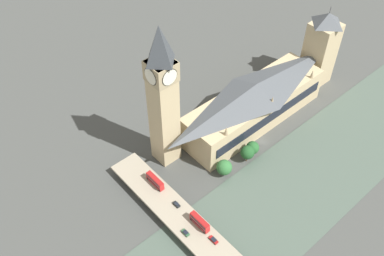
{
  "coord_description": "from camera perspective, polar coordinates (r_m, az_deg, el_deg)",
  "views": [
    {
      "loc": [
        -93.32,
        133.13,
        169.18
      ],
      "look_at": [
        19.7,
        33.67,
        17.89
      ],
      "focal_mm": 40.0,
      "sensor_mm": 36.0,
      "label": 1
    }
  ],
  "objects": [
    {
      "name": "ground_plane",
      "position": [
        234.63,
        9.4,
        -1.79
      ],
      "size": [
        600.0,
        600.0,
        0.0
      ],
      "primitive_type": "plane",
      "color": "#424442"
    },
    {
      "name": "river_water",
      "position": [
        223.89,
        15.38,
        -6.14
      ],
      "size": [
        50.85,
        360.0,
        0.3
      ],
      "primitive_type": "cube",
      "color": "#47564C",
      "rests_on": "ground_plane"
    },
    {
      "name": "parliament_hall",
      "position": [
        236.71,
        8.34,
        3.34
      ],
      "size": [
        24.83,
        88.19,
        26.52
      ],
      "color": "tan",
      "rests_on": "ground_plane"
    },
    {
      "name": "clock_tower",
      "position": [
        195.49,
        -3.93,
        4.36
      ],
      "size": [
        12.17,
        12.17,
        78.36
      ],
      "color": "tan",
      "rests_on": "ground_plane"
    },
    {
      "name": "victoria_tower",
      "position": [
        267.95,
        16.76,
        10.12
      ],
      "size": [
        15.26,
        15.26,
        50.72
      ],
      "color": "tan",
      "rests_on": "ground_plane"
    },
    {
      "name": "road_bridge",
      "position": [
        188.54,
        2.91,
        -16.1
      ],
      "size": [
        133.7,
        14.66,
        5.05
      ],
      "color": "gray",
      "rests_on": "ground_plane"
    },
    {
      "name": "double_decker_bus_lead",
      "position": [
        205.23,
        -4.94,
        -7.01
      ],
      "size": [
        11.04,
        2.53,
        4.73
      ],
      "color": "red",
      "rests_on": "road_bridge"
    },
    {
      "name": "double_decker_bus_rear",
      "position": [
        191.29,
        1.03,
        -12.39
      ],
      "size": [
        10.69,
        2.58,
        5.02
      ],
      "color": "red",
      "rests_on": "road_bridge"
    },
    {
      "name": "car_northbound_mid",
      "position": [
        190.87,
        -0.87,
        -13.78
      ],
      "size": [
        3.96,
        1.89,
        1.36
      ],
      "color": "#2D5638",
      "rests_on": "road_bridge"
    },
    {
      "name": "car_southbound_lead",
      "position": [
        198.93,
        -2.07,
        -10.14
      ],
      "size": [
        3.81,
        1.75,
        1.45
      ],
      "color": "black",
      "rests_on": "road_bridge"
    },
    {
      "name": "car_southbound_mid",
      "position": [
        189.32,
        2.89,
        -14.67
      ],
      "size": [
        4.5,
        1.94,
        1.27
      ],
      "color": "maroon",
      "rests_on": "road_bridge"
    },
    {
      "name": "tree_embankment_near",
      "position": [
        213.13,
        4.32,
        -5.26
      ],
      "size": [
        7.91,
        7.91,
        9.35
      ],
      "color": "brown",
      "rests_on": "ground_plane"
    },
    {
      "name": "tree_embankment_mid",
      "position": [
        222.88,
        8.08,
        -2.62
      ],
      "size": [
        6.88,
        6.88,
        9.21
      ],
      "color": "brown",
      "rests_on": "ground_plane"
    },
    {
      "name": "tree_embankment_far",
      "position": [
        219.35,
        7.4,
        -3.25
      ],
      "size": [
        7.26,
        7.26,
        10.12
      ],
      "color": "brown",
      "rests_on": "ground_plane"
    }
  ]
}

